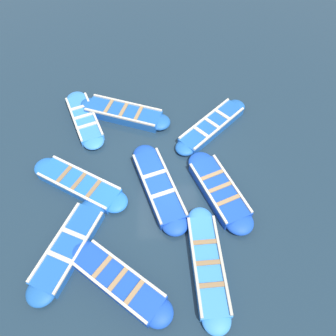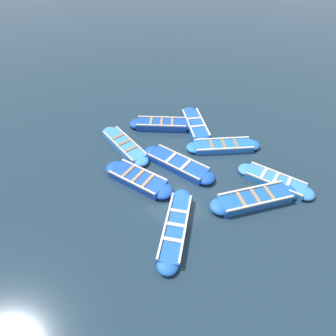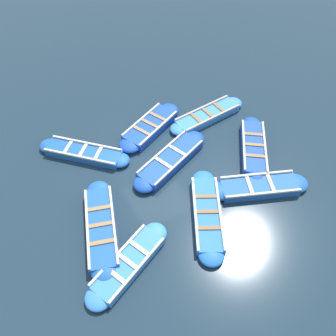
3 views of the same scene
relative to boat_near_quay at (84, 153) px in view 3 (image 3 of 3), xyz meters
The scene contains 10 objects.
ground_plane 2.92m from the boat_near_quay, 127.16° to the right, with size 120.00×120.00×0.00m, color #1C303F.
boat_near_quay is the anchor object (origin of this frame).
boat_far_corner 5.60m from the boat_near_quay, 96.62° to the right, with size 1.09×3.91×0.37m.
boat_outer_left 3.51m from the boat_near_quay, 126.71° to the right, with size 2.16×3.96×0.41m.
boat_end_of_row 3.59m from the boat_near_quay, 168.52° to the left, with size 4.01×2.08×0.43m.
boat_drifting 5.12m from the boat_near_quay, behind, with size 2.07×3.48×0.35m.
boat_stern_in 5.53m from the boat_near_quay, 151.38° to the right, with size 3.76×2.63×0.36m.
boat_outer_right 6.94m from the boat_near_quay, 134.37° to the right, with size 2.27×3.75×0.38m.
boat_alongside 3.00m from the boat_near_quay, 90.69° to the right, with size 2.28×3.63×0.42m.
boat_mid_row 6.84m from the boat_near_quay, 118.33° to the right, with size 3.46×2.88×0.43m.
Camera 3 is at (-7.58, 3.85, 9.85)m, focal length 35.00 mm.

